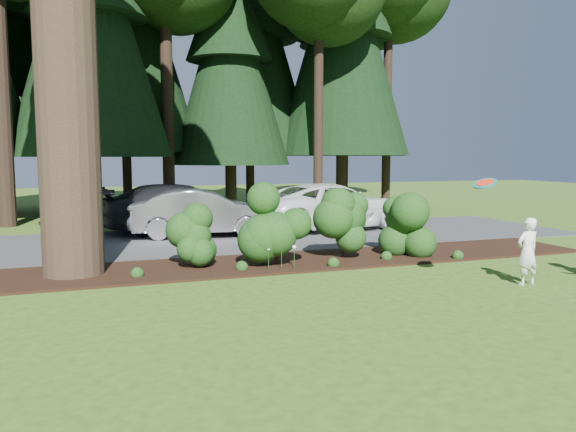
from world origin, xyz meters
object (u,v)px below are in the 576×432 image
object	(u,v)px
car_dark_suv	(182,207)
frisbee	(485,183)
child	(527,251)
car_silver_wagon	(203,213)
car_white_suv	(332,206)

from	to	relation	value
car_dark_suv	frisbee	size ratio (longest dim) A/B	12.33
child	frisbee	distance (m)	1.83
child	car_dark_suv	bearing A→B (deg)	-66.70
car_dark_suv	car_silver_wagon	bearing A→B (deg)	-172.95
car_dark_suv	car_white_suv	bearing A→B (deg)	-111.99
child	frisbee	bearing A→B (deg)	4.49
child	frisbee	size ratio (longest dim) A/B	3.04
frisbee	car_dark_suv	bearing A→B (deg)	110.38
car_silver_wagon	child	bearing A→B (deg)	-142.90
car_silver_wagon	frisbee	size ratio (longest dim) A/B	10.18
car_silver_wagon	car_white_suv	bearing A→B (deg)	-77.94
car_white_suv	car_dark_suv	bearing A→B (deg)	66.98
car_white_suv	car_dark_suv	world-z (taller)	car_dark_suv
car_silver_wagon	car_dark_suv	bearing A→B (deg)	22.81
frisbee	child	bearing A→B (deg)	7.48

